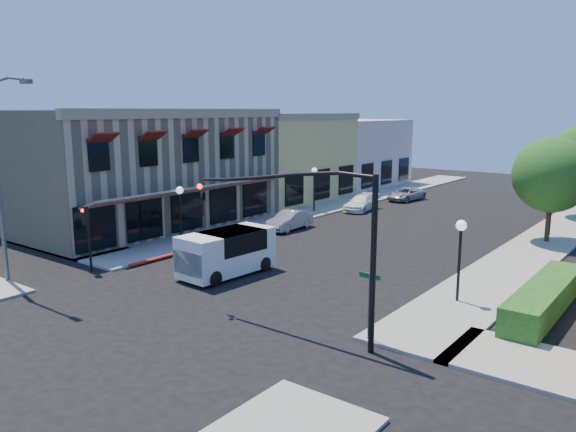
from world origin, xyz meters
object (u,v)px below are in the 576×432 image
Objects in this scene: parked_car_a at (238,233)px; parked_car_d at (406,194)px; street_tree_a at (552,175)px; secondary_signal at (87,226)px; parked_car_b at (290,220)px; signal_mast_arm at (319,225)px; lamppost_right_far at (552,195)px; lamppost_right_near at (460,240)px; street_name_sign at (369,296)px; lamppost_left_far at (314,178)px; white_van at (226,250)px; parked_car_c at (361,203)px; cobra_streetlight at (1,172)px; lamppost_left_near at (180,201)px.

parked_car_d is at bearing 92.06° from parked_car_a.
secondary_signal is at bearing -129.21° from street_tree_a.
parked_car_b is at bearing 93.08° from parked_car_a.
street_tree_a is 16.59m from parked_car_b.
street_tree_a is 0.81× the size of signal_mast_arm.
parked_car_b is (-14.58, -8.42, -2.09)m from lamppost_right_far.
lamppost_right_near is 27.78m from parked_car_d.
street_name_sign is 0.70× the size of lamppost_left_far.
white_van reaches higher than parked_car_c.
parked_car_c is at bearing 87.59° from parked_car_b.
street_tree_a reaches higher than white_van.
parked_car_a is (2.30, -11.46, -2.10)m from lamppost_left_far.
street_name_sign is (1.64, 0.70, -2.39)m from signal_mast_arm.
parked_car_c is (-3.81, 19.85, -0.64)m from white_van.
street_name_sign is at bearing -46.01° from parked_car_b.
signal_mast_arm is (-2.94, -20.50, -0.11)m from street_tree_a.
lamppost_right_far reaches higher than secondary_signal.
street_name_sign is (-1.30, -19.80, -2.50)m from street_tree_a.
street_name_sign is 26.48m from parked_car_c.
cobra_streetlight is 2.61× the size of lamppost_right_near.
lamppost_right_near is at bearing -52.53° from parked_car_d.
parked_car_d is at bearing 78.02° from parked_car_c.
lamppost_right_far is at bearing 6.71° from lamppost_left_far.
lamppost_right_near reaches higher than secondary_signal.
parked_car_d is (0.60, 7.00, -0.04)m from parked_car_c.
cobra_streetlight reaches higher than street_name_sign.
lamppost_left_far is (-17.30, 0.00, -1.46)m from street_tree_a.
parked_car_b is (3.06, 17.58, -4.62)m from cobra_streetlight.
lamppost_right_far is (17.00, 16.00, 0.00)m from lamppost_left_near.
signal_mast_arm is 2.16× the size of parked_car_a.
lamppost_right_near reaches higher than parked_car_c.
street_tree_a is 0.70× the size of cobra_streetlight.
cobra_streetlight is 27.59m from parked_car_c.
signal_mast_arm is at bearing -98.17° from street_tree_a.
lamppost_right_near is at bearing -28.91° from parked_car_b.
parked_car_b is at bearing -156.67° from street_tree_a.
secondary_signal reaches higher than street_name_sign.
lamppost_left_near is 1.00× the size of lamppost_right_far.
lamppost_left_near is 0.91× the size of parked_car_b.
lamppost_right_far is at bearing 55.83° from cobra_streetlight.
parked_car_b is 16.44m from parked_car_d.
signal_mast_arm is 32.68m from parked_car_d.
white_van is (5.89, 3.75, -1.06)m from secondary_signal.
parked_car_d is at bearing 72.40° from lamppost_left_far.
lamppost_left_near reaches higher than parked_car_b.
white_van is at bearing 32.47° from secondary_signal.
signal_mast_arm reaches higher than lamppost_left_far.
secondary_signal reaches higher than parked_car_b.
lamppost_right_far is (16.50, 22.59, 0.42)m from secondary_signal.
street_tree_a is 2.49m from lamppost_right_far.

